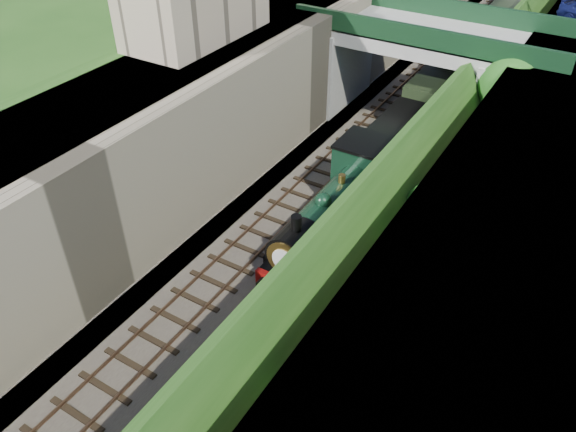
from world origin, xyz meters
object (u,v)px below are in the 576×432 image
object	(u,v)px
locomotive	(338,209)
tender	(398,146)
tree	(513,89)
road_bridge	(438,66)

from	to	relation	value
locomotive	tender	size ratio (longest dim) A/B	1.70
tree	locomotive	bearing A→B (deg)	-112.54
road_bridge	tender	size ratio (longest dim) A/B	2.67
road_bridge	locomotive	bearing A→B (deg)	-88.93
tree	tender	distance (m)	6.88
tender	locomotive	bearing A→B (deg)	-90.00
tree	tender	world-z (taller)	tree
tree	locomotive	size ratio (longest dim) A/B	0.65
locomotive	tender	bearing A→B (deg)	90.00
locomotive	tender	world-z (taller)	locomotive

